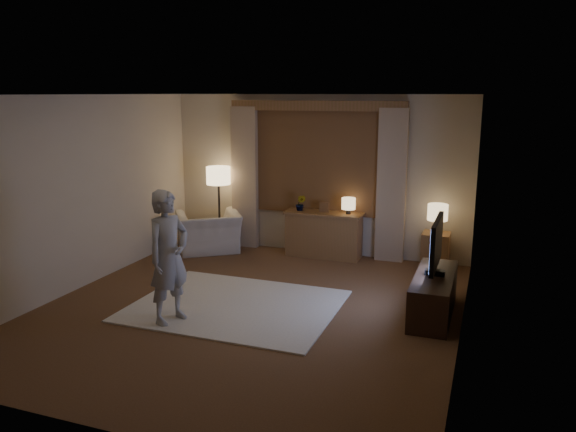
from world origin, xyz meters
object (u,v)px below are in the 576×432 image
at_px(armchair, 209,232).
at_px(side_table, 435,251).
at_px(tv_stand, 433,295).
at_px(person, 169,257).
at_px(sideboard, 324,236).

relative_size(armchair, side_table, 1.82).
xyz_separation_m(armchair, tv_stand, (3.85, -1.55, -0.08)).
relative_size(side_table, person, 0.36).
height_order(tv_stand, person, person).
height_order(armchair, side_table, armchair).
relative_size(sideboard, side_table, 2.14).
height_order(armchair, person, person).
distance_m(armchair, person, 3.04).
relative_size(sideboard, person, 0.78).
bearing_deg(tv_stand, side_table, 95.09).
xyz_separation_m(tv_stand, person, (-2.84, -1.28, 0.54)).
xyz_separation_m(sideboard, person, (-0.90, -3.19, 0.44)).
bearing_deg(side_table, tv_stand, -84.91).
xyz_separation_m(armchair, side_table, (3.68, 0.32, -0.05)).
height_order(sideboard, person, person).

